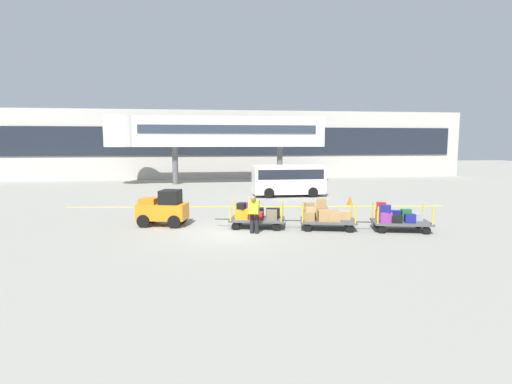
# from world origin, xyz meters

# --- Properties ---
(ground_plane) EXTENTS (120.00, 120.00, 0.00)m
(ground_plane) POSITION_xyz_m (0.00, 0.00, 0.00)
(ground_plane) COLOR gray
(apron_lead_line) EXTENTS (21.48, 2.69, 0.01)m
(apron_lead_line) POSITION_xyz_m (2.02, 6.58, 0.00)
(apron_lead_line) COLOR yellow
(apron_lead_line) RESTS_ON ground_plane
(terminal_building) EXTENTS (53.46, 2.51, 6.82)m
(terminal_building) POSITION_xyz_m (0.00, 25.98, 3.42)
(terminal_building) COLOR #BCB7AD
(terminal_building) RESTS_ON ground_plane
(jet_bridge) EXTENTS (18.98, 3.00, 5.87)m
(jet_bridge) POSITION_xyz_m (-0.30, 19.99, 4.53)
(jet_bridge) COLOR silver
(jet_bridge) RESTS_ON ground_plane
(baggage_tug) EXTENTS (2.31, 1.66, 1.58)m
(baggage_tug) POSITION_xyz_m (-2.79, 1.87, 0.75)
(baggage_tug) COLOR orange
(baggage_tug) RESTS_ON ground_plane
(baggage_cart_lead) EXTENTS (3.09, 1.92, 1.10)m
(baggage_cart_lead) POSITION_xyz_m (1.18, 0.86, 0.53)
(baggage_cart_lead) COLOR #4C4C4F
(baggage_cart_lead) RESTS_ON ground_plane
(baggage_cart_middle) EXTENTS (3.09, 1.92, 1.25)m
(baggage_cart_middle) POSITION_xyz_m (4.05, 0.19, 0.56)
(baggage_cart_middle) COLOR #4C4C4F
(baggage_cart_middle) RESTS_ON ground_plane
(baggage_cart_tail) EXTENTS (3.09, 1.92, 1.13)m
(baggage_cart_tail) POSITION_xyz_m (6.93, -0.58, 0.53)
(baggage_cart_tail) COLOR #4C4C4F
(baggage_cart_tail) RESTS_ON ground_plane
(baggage_handler) EXTENTS (0.52, 0.53, 1.56)m
(baggage_handler) POSITION_xyz_m (0.94, -0.34, 0.87)
(baggage_handler) COLOR black
(baggage_handler) RESTS_ON ground_plane
(shuttle_van) EXTENTS (4.81, 1.98, 2.10)m
(shuttle_van) POSITION_xyz_m (4.84, 10.88, 1.23)
(shuttle_van) COLOR white
(shuttle_van) RESTS_ON ground_plane
(safety_cone_near) EXTENTS (0.36, 0.36, 0.55)m
(safety_cone_near) POSITION_xyz_m (-2.56, 7.00, 0.28)
(safety_cone_near) COLOR #EA590F
(safety_cone_near) RESTS_ON ground_plane
(safety_cone_far) EXTENTS (0.36, 0.36, 0.55)m
(safety_cone_far) POSITION_xyz_m (7.56, 6.45, 0.28)
(safety_cone_far) COLOR #EA590F
(safety_cone_far) RESTS_ON ground_plane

